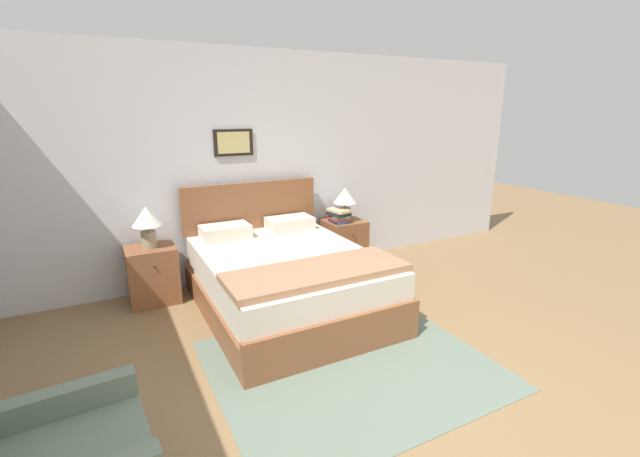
{
  "coord_description": "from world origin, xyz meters",
  "views": [
    {
      "loc": [
        -1.72,
        -1.52,
        1.95
      ],
      "look_at": [
        0.01,
        1.77,
        0.91
      ],
      "focal_mm": 24.0,
      "sensor_mm": 36.0,
      "label": 1
    }
  ],
  "objects_px": {
    "bed": "(286,279)",
    "table_lamp_near_window": "(147,220)",
    "nightstand_near_window": "(153,274)",
    "nightstand_by_door": "(344,243)",
    "table_lamp_by_door": "(345,199)"
  },
  "relations": [
    {
      "from": "nightstand_by_door",
      "to": "table_lamp_near_window",
      "type": "xyz_separation_m",
      "value": [
        -2.3,
        -0.0,
        0.58
      ]
    },
    {
      "from": "bed",
      "to": "nightstand_near_window",
      "type": "relative_size",
      "value": 3.52
    },
    {
      "from": "bed",
      "to": "table_lamp_near_window",
      "type": "distance_m",
      "value": 1.51
    },
    {
      "from": "bed",
      "to": "nightstand_near_window",
      "type": "distance_m",
      "value": 1.41
    },
    {
      "from": "table_lamp_by_door",
      "to": "nightstand_near_window",
      "type": "bearing_deg",
      "value": 179.98
    },
    {
      "from": "bed",
      "to": "nightstand_near_window",
      "type": "height_order",
      "value": "bed"
    },
    {
      "from": "bed",
      "to": "nightstand_near_window",
      "type": "bearing_deg",
      "value": 144.69
    },
    {
      "from": "nightstand_near_window",
      "to": "table_lamp_near_window",
      "type": "bearing_deg",
      "value": -41.6
    },
    {
      "from": "nightstand_by_door",
      "to": "table_lamp_by_door",
      "type": "bearing_deg",
      "value": -13.86
    },
    {
      "from": "table_lamp_near_window",
      "to": "table_lamp_by_door",
      "type": "distance_m",
      "value": 2.31
    },
    {
      "from": "bed",
      "to": "table_lamp_near_window",
      "type": "xyz_separation_m",
      "value": [
        -1.15,
        0.82,
        0.55
      ]
    },
    {
      "from": "nightstand_by_door",
      "to": "table_lamp_by_door",
      "type": "distance_m",
      "value": 0.58
    },
    {
      "from": "nightstand_by_door",
      "to": "table_lamp_near_window",
      "type": "bearing_deg",
      "value": -179.98
    },
    {
      "from": "nightstand_near_window",
      "to": "table_lamp_near_window",
      "type": "relative_size",
      "value": 1.4
    },
    {
      "from": "table_lamp_near_window",
      "to": "nightstand_by_door",
      "type": "bearing_deg",
      "value": 0.02
    }
  ]
}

